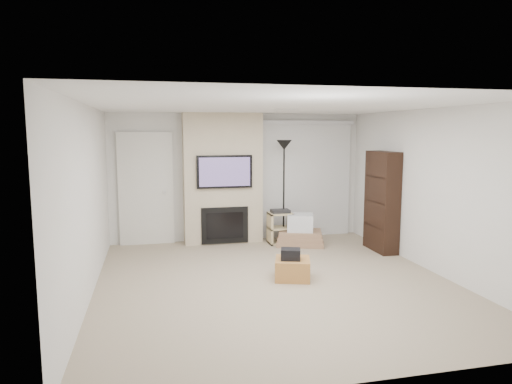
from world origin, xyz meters
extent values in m
cube|color=tan|center=(0.00, 0.00, 0.00)|extent=(5.00, 5.50, 0.00)
cube|color=white|center=(0.00, 0.00, 2.50)|extent=(5.00, 5.50, 0.00)
cube|color=silver|center=(0.00, 2.75, 1.25)|extent=(5.00, 0.00, 2.50)
cube|color=silver|center=(0.00, -2.75, 1.25)|extent=(5.00, 0.00, 2.50)
cube|color=silver|center=(-2.50, 0.00, 1.25)|extent=(0.00, 5.50, 2.50)
cube|color=silver|center=(2.50, 0.00, 1.25)|extent=(0.00, 5.50, 2.50)
cube|color=silver|center=(0.40, 0.80, 2.50)|extent=(0.35, 0.18, 0.01)
cube|color=#AF753A|center=(0.29, 0.07, 0.15)|extent=(0.63, 0.63, 0.30)
cube|color=black|center=(0.25, 0.04, 0.38)|extent=(0.33, 0.29, 0.16)
cube|color=#C4B294|center=(-0.35, 2.55, 1.25)|extent=(1.50, 0.40, 2.50)
cube|color=black|center=(-0.35, 2.32, 1.40)|extent=(1.05, 0.06, 0.62)
cube|color=#3B2F4D|center=(-0.35, 2.29, 1.40)|extent=(0.96, 0.00, 0.54)
cube|color=black|center=(-0.35, 2.34, 0.37)|extent=(0.90, 0.04, 0.70)
cube|color=black|center=(-0.35, 2.32, 0.37)|extent=(0.70, 0.02, 0.50)
cube|color=silver|center=(-1.80, 2.71, 1.07)|extent=(1.02, 0.08, 2.14)
cube|color=silver|center=(-1.80, 2.72, 1.02)|extent=(0.90, 0.05, 2.05)
cylinder|color=silver|center=(-1.46, 2.67, 1.00)|extent=(0.07, 0.06, 0.07)
cube|color=silver|center=(1.40, 2.69, 2.33)|extent=(1.98, 0.10, 0.08)
cube|color=silver|center=(1.40, 2.70, 1.15)|extent=(1.90, 0.03, 2.29)
cylinder|color=black|center=(0.79, 2.25, 0.02)|extent=(0.29, 0.29, 0.03)
cylinder|color=black|center=(0.79, 2.25, 0.95)|extent=(0.03, 0.03, 1.85)
cone|color=black|center=(0.79, 2.25, 1.89)|extent=(0.29, 0.29, 0.19)
cube|color=#D0B984|center=(0.50, 2.19, 0.30)|extent=(0.04, 0.38, 0.60)
cube|color=#D0B984|center=(0.91, 2.19, 0.30)|extent=(0.04, 0.38, 0.60)
cube|color=#D0B984|center=(0.71, 2.19, 0.01)|extent=(0.45, 0.38, 0.03)
cube|color=#D0B984|center=(0.71, 2.19, 0.30)|extent=(0.45, 0.38, 0.03)
cube|color=#D0B984|center=(0.71, 2.19, 0.58)|extent=(0.45, 0.38, 0.03)
cube|color=black|center=(0.71, 2.19, 0.63)|extent=(0.35, 0.25, 0.06)
cube|color=#9B7457|center=(1.05, 2.01, 0.05)|extent=(1.04, 0.91, 0.10)
cube|color=#9B7457|center=(1.05, 2.01, 0.14)|extent=(0.99, 0.86, 0.09)
cube|color=#9B7457|center=(1.05, 2.01, 0.22)|extent=(0.94, 0.80, 0.09)
cube|color=silver|center=(1.05, 2.01, 0.43)|extent=(0.59, 0.56, 0.32)
cube|color=black|center=(2.34, 1.26, 0.90)|extent=(0.30, 0.80, 1.80)
cube|color=black|center=(2.32, 1.26, 0.45)|extent=(0.26, 0.72, 0.02)
cube|color=black|center=(2.32, 1.26, 0.90)|extent=(0.26, 0.72, 0.02)
cube|color=black|center=(2.32, 1.26, 1.35)|extent=(0.26, 0.72, 0.02)
camera|label=1|loc=(-1.68, -6.13, 2.15)|focal=32.00mm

